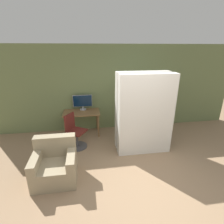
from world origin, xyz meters
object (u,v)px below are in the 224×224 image
armchair (55,164)px  mattress_far (141,110)px  bookshelf (150,104)px  monitor (83,102)px  office_chair (75,134)px  mattress_near (146,116)px

armchair → mattress_far: bearing=25.6°
bookshelf → monitor: bearing=-179.5°
office_chair → bookshelf: (2.45, 1.00, 0.43)m
bookshelf → mattress_near: (-0.67, -1.54, 0.20)m
bookshelf → armchair: 3.59m
monitor → mattress_near: bearing=-44.5°
mattress_far → mattress_near: bearing=-90.0°
monitor → office_chair: (-0.23, -0.98, -0.61)m
office_chair → armchair: bearing=-106.8°
office_chair → armchair: size_ratio=1.11×
mattress_near → office_chair: bearing=163.1°
office_chair → mattress_far: bearing=-5.2°
monitor → armchair: monitor is taller
office_chair → mattress_far: mattress_far is taller
mattress_far → bookshelf: bearing=59.9°
monitor → mattress_near: size_ratio=0.29×
office_chair → bookshelf: bearing=22.2°
armchair → office_chair: bearing=73.2°
monitor → office_chair: 1.18m
mattress_near → mattress_far: (0.00, 0.38, -0.00)m
monitor → office_chair: monitor is taller
bookshelf → mattress_far: size_ratio=0.79×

